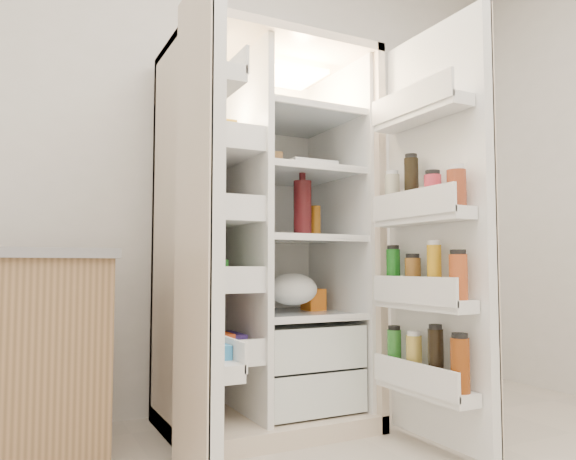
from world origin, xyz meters
name	(u,v)px	position (x,y,z in m)	size (l,w,h in m)	color
wall_back	(212,155)	(0.00, 2.00, 1.35)	(4.00, 0.02, 2.70)	white
refrigerator	(263,268)	(0.15, 1.65, 0.74)	(0.92, 0.70, 1.80)	beige
freezer_door	(199,226)	(-0.37, 1.05, 0.89)	(0.15, 0.40, 1.72)	white
fridge_door	(435,238)	(0.61, 0.96, 0.87)	(0.17, 0.58, 1.72)	white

